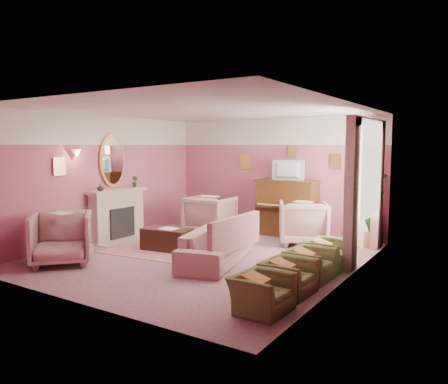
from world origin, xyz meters
The scene contains 48 objects.
floor centered at (0.00, 0.00, 0.00)m, with size 5.50×6.00×0.01m, color #875D63.
ceiling centered at (0.00, 0.00, 2.80)m, with size 5.50×6.00×0.01m, color silver.
wall_back centered at (0.00, 3.00, 1.40)m, with size 5.50×0.02×2.80m, color #854660.
wall_front centered at (0.00, -3.00, 1.40)m, with size 5.50×0.02×2.80m, color #854660.
wall_left centered at (-2.75, 0.00, 1.40)m, with size 0.02×6.00×2.80m, color #854660.
wall_right centered at (2.75, 0.00, 1.40)m, with size 0.02×6.00×2.80m, color #854660.
picture_rail_band centered at (0.00, 2.99, 2.47)m, with size 5.50×0.01×0.65m, color beige.
stripe_panel centered at (2.73, 1.30, 1.07)m, with size 0.01×3.00×2.15m, color #ABBF90.
fireplace_surround centered at (-2.59, 0.20, 0.55)m, with size 0.30×1.40×1.10m, color #BAAC93.
fireplace_inset centered at (-2.49, 0.20, 0.40)m, with size 0.18×0.72×0.68m, color black.
fire_ember centered at (-2.45, 0.20, 0.22)m, with size 0.06×0.54×0.10m, color orange.
mantel_shelf centered at (-2.56, 0.20, 1.12)m, with size 0.40×1.55×0.07m, color #BAAC93.
hearth centered at (-2.39, 0.20, 0.01)m, with size 0.55×1.50×0.02m, color #BAAC93.
mirror_frame centered at (-2.70, 0.20, 1.80)m, with size 0.04×0.72×1.20m, color tan.
mirror_glass centered at (-2.67, 0.20, 1.80)m, with size 0.01×0.60×1.06m, color white.
sconce_shade centered at (-2.62, -0.85, 1.98)m, with size 0.20×0.20×0.16m, color #FFBA99.
piano centered at (0.50, 2.68, 0.65)m, with size 1.40×0.60×1.30m, color #472711.
piano_keyshelf centered at (0.50, 2.33, 0.72)m, with size 1.30×0.12×0.06m, color #472711.
piano_keys centered at (0.50, 2.33, 0.76)m, with size 1.20×0.08×0.02m, color beige.
piano_top centered at (0.50, 2.68, 1.31)m, with size 1.45×0.65×0.04m, color #472711.
television centered at (0.50, 2.63, 1.60)m, with size 0.80×0.12×0.48m, color black.
print_back_left centered at (-0.80, 2.96, 1.72)m, with size 0.30×0.03×0.38m, color tan.
print_back_right centered at (1.55, 2.96, 1.78)m, with size 0.26×0.03×0.34m, color tan.
print_back_mid centered at (0.50, 2.96, 2.00)m, with size 0.22×0.03×0.26m, color tan.
print_left_wall centered at (-2.71, -1.20, 1.72)m, with size 0.03×0.28×0.36m, color tan.
window_blind centered at (2.70, 1.55, 1.70)m, with size 0.03×1.40×1.80m, color silver.
curtain_left centered at (2.62, 0.63, 1.30)m, with size 0.16×0.34×2.60m, color #A15C69.
curtain_right centered at (2.62, 2.47, 1.30)m, with size 0.16×0.34×2.60m, color #A15C69.
pelmet centered at (2.62, 1.55, 2.56)m, with size 0.16×2.20×0.16m, color #A15C69.
mantel_plant centered at (-2.55, 0.75, 1.29)m, with size 0.16×0.16×0.28m, color #1E4F18.
mantel_vase centered at (-2.55, -0.30, 1.23)m, with size 0.16×0.16×0.16m, color beige.
area_rug centered at (-0.86, 0.06, 0.01)m, with size 2.50×1.80×0.01m, color #B46A68.
coffee_table centered at (-0.95, -0.01, 0.23)m, with size 1.00×0.50×0.45m, color black.
table_paper centered at (-0.90, -0.01, 0.46)m, with size 0.35×0.28×0.01m, color white.
sofa centered at (0.45, -0.28, 0.43)m, with size 0.70×2.11×0.85m, color #A87D75.
sofa_throw centered at (0.85, -0.28, 0.60)m, with size 0.11×1.60×0.59m, color #A15C69.
floral_armchair_left centered at (-1.08, 1.76, 0.52)m, with size 1.00×1.00×1.04m, color #A87D75.
floral_armchair_right centered at (1.18, 2.03, 0.52)m, with size 1.00×1.00×1.04m, color #A87D75.
floral_armchair_front centered at (-1.87, -1.84, 0.52)m, with size 1.00×1.00×1.04m, color #A87D75.
olive_chair_a centered at (2.25, -1.92, 0.33)m, with size 0.53×0.76×0.65m, color #51572B.
olive_chair_b centered at (2.25, -1.10, 0.33)m, with size 0.53×0.76×0.65m, color #51572B.
olive_chair_c centered at (2.25, -0.28, 0.33)m, with size 0.53×0.76×0.65m, color #51572B.
olive_chair_d centered at (2.25, 0.54, 0.33)m, with size 0.53×0.76×0.65m, color #51572B.
side_table centered at (2.31, 2.59, 0.35)m, with size 0.52×0.52×0.70m, color silver.
side_plant_big centered at (2.31, 2.59, 0.87)m, with size 0.30×0.30×0.34m, color #1E4F18.
side_plant_small centered at (2.43, 2.49, 0.84)m, with size 0.16×0.16×0.28m, color #1E4F18.
palm_pot centered at (2.40, 2.52, 0.17)m, with size 0.34×0.34×0.34m, color brown.
palm_plant centered at (2.40, 2.52, 1.06)m, with size 0.76×0.76×1.44m, color #1E4F18.
Camera 1 is at (4.77, -6.77, 2.13)m, focal length 35.00 mm.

